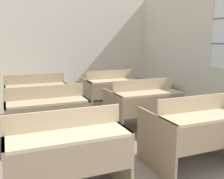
{
  "coord_description": "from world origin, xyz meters",
  "views": [
    {
      "loc": [
        -1.39,
        -0.87,
        1.51
      ],
      "look_at": [
        0.14,
        2.85,
        0.74
      ],
      "focal_mm": 42.0,
      "sensor_mm": 36.0,
      "label": 1
    }
  ],
  "objects_px": {
    "bench_front_right": "(196,129)",
    "bench_third_left": "(36,95)",
    "bench_second_right": "(143,104)",
    "wastepaper_bin": "(167,90)",
    "bench_third_right": "(111,89)",
    "bench_front_left": "(65,151)",
    "bench_second_left": "(46,114)"
  },
  "relations": [
    {
      "from": "bench_front_right",
      "to": "bench_third_left",
      "type": "distance_m",
      "value": 3.15
    },
    {
      "from": "bench_second_right",
      "to": "wastepaper_bin",
      "type": "xyz_separation_m",
      "value": [
        1.92,
        2.1,
        -0.3
      ]
    },
    {
      "from": "bench_second_right",
      "to": "bench_third_right",
      "type": "distance_m",
      "value": 1.39
    },
    {
      "from": "bench_front_right",
      "to": "bench_third_right",
      "type": "height_order",
      "value": "same"
    },
    {
      "from": "bench_front_right",
      "to": "bench_front_left",
      "type": "bearing_deg",
      "value": -179.48
    },
    {
      "from": "bench_front_left",
      "to": "bench_second_right",
      "type": "relative_size",
      "value": 1.0
    },
    {
      "from": "bench_second_right",
      "to": "bench_third_right",
      "type": "relative_size",
      "value": 1.0
    },
    {
      "from": "bench_front_right",
      "to": "bench_second_right",
      "type": "bearing_deg",
      "value": 88.44
    },
    {
      "from": "bench_second_left",
      "to": "bench_third_left",
      "type": "bearing_deg",
      "value": 89.65
    },
    {
      "from": "bench_second_left",
      "to": "wastepaper_bin",
      "type": "relative_size",
      "value": 3.5
    },
    {
      "from": "bench_third_left",
      "to": "wastepaper_bin",
      "type": "height_order",
      "value": "bench_third_left"
    },
    {
      "from": "bench_front_right",
      "to": "bench_third_left",
      "type": "relative_size",
      "value": 1.0
    },
    {
      "from": "bench_third_left",
      "to": "bench_third_right",
      "type": "bearing_deg",
      "value": 0.13
    },
    {
      "from": "bench_second_left",
      "to": "bench_third_left",
      "type": "xyz_separation_m",
      "value": [
        0.01,
        1.38,
        0.0
      ]
    },
    {
      "from": "bench_front_right",
      "to": "bench_second_left",
      "type": "distance_m",
      "value": 2.06
    },
    {
      "from": "bench_front_left",
      "to": "bench_third_right",
      "type": "xyz_separation_m",
      "value": [
        1.61,
        2.76,
        0.0
      ]
    },
    {
      "from": "bench_front_left",
      "to": "bench_second_right",
      "type": "bearing_deg",
      "value": 40.51
    },
    {
      "from": "bench_second_left",
      "to": "wastepaper_bin",
      "type": "height_order",
      "value": "bench_second_left"
    },
    {
      "from": "bench_front_right",
      "to": "wastepaper_bin",
      "type": "height_order",
      "value": "bench_front_right"
    },
    {
      "from": "bench_second_left",
      "to": "bench_front_right",
      "type": "bearing_deg",
      "value": -41.27
    },
    {
      "from": "bench_front_left",
      "to": "wastepaper_bin",
      "type": "height_order",
      "value": "bench_front_left"
    },
    {
      "from": "bench_front_left",
      "to": "bench_second_left",
      "type": "bearing_deg",
      "value": 88.99
    },
    {
      "from": "bench_third_left",
      "to": "wastepaper_bin",
      "type": "distance_m",
      "value": 3.58
    },
    {
      "from": "bench_second_right",
      "to": "bench_third_right",
      "type": "bearing_deg",
      "value": 90.28
    },
    {
      "from": "bench_third_right",
      "to": "wastepaper_bin",
      "type": "distance_m",
      "value": 2.07
    },
    {
      "from": "bench_second_right",
      "to": "bench_front_right",
      "type": "bearing_deg",
      "value": -91.56
    },
    {
      "from": "bench_front_left",
      "to": "bench_front_right",
      "type": "height_order",
      "value": "same"
    },
    {
      "from": "bench_front_left",
      "to": "bench_second_right",
      "type": "xyz_separation_m",
      "value": [
        1.61,
        1.38,
        0.0
      ]
    },
    {
      "from": "bench_front_left",
      "to": "bench_second_left",
      "type": "xyz_separation_m",
      "value": [
        0.02,
        1.38,
        0.0
      ]
    },
    {
      "from": "bench_second_left",
      "to": "bench_third_right",
      "type": "xyz_separation_m",
      "value": [
        1.58,
        1.39,
        0.0
      ]
    },
    {
      "from": "bench_third_right",
      "to": "bench_second_left",
      "type": "bearing_deg",
      "value": -138.74
    },
    {
      "from": "bench_third_left",
      "to": "bench_third_right",
      "type": "distance_m",
      "value": 1.57
    }
  ]
}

